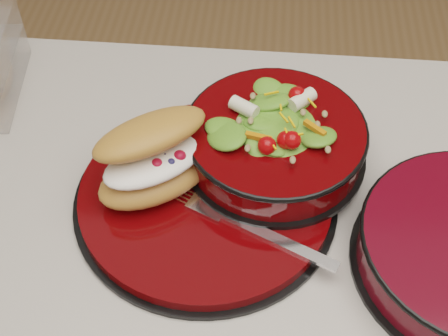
# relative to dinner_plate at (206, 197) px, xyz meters

# --- Properties ---
(dinner_plate) EXTENTS (0.31, 0.31, 0.02)m
(dinner_plate) POSITION_rel_dinner_plate_xyz_m (0.00, 0.00, 0.00)
(dinner_plate) COLOR black
(dinner_plate) RESTS_ON island_counter
(salad_bowl) EXTENTS (0.22, 0.22, 0.09)m
(salad_bowl) POSITION_rel_dinner_plate_xyz_m (0.08, 0.06, 0.04)
(salad_bowl) COLOR black
(salad_bowl) RESTS_ON dinner_plate
(croissant) EXTENTS (0.16, 0.16, 0.09)m
(croissant) POSITION_rel_dinner_plate_xyz_m (-0.06, 0.01, 0.05)
(croissant) COLOR #C17E3B
(croissant) RESTS_ON dinner_plate
(fork) EXTENTS (0.17, 0.09, 0.00)m
(fork) POSITION_rel_dinner_plate_xyz_m (0.06, -0.05, 0.01)
(fork) COLOR silver
(fork) RESTS_ON dinner_plate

